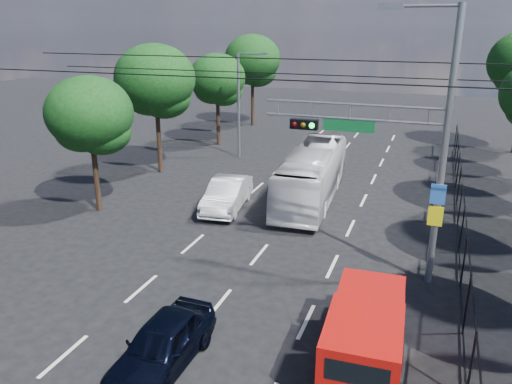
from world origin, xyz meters
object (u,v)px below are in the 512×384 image
at_px(signal_mast, 407,137).
at_px(white_van, 227,194).
at_px(navy_hatchback, 162,344).
at_px(red_pickup, 366,332).
at_px(white_bus, 312,174).

bearing_deg(signal_mast, white_van, 152.77).
height_order(signal_mast, navy_hatchback, signal_mast).
relative_size(red_pickup, white_bus, 0.54).
height_order(red_pickup, white_van, red_pickup).
bearing_deg(navy_hatchback, signal_mast, 54.40).
distance_m(signal_mast, navy_hatchback, 10.23).
distance_m(red_pickup, white_bus, 13.60).
bearing_deg(white_bus, red_pickup, -73.59).
relative_size(signal_mast, navy_hatchback, 2.35).
xyz_separation_m(red_pickup, navy_hatchback, (-5.14, -1.90, -0.35)).
height_order(red_pickup, navy_hatchback, red_pickup).
height_order(signal_mast, red_pickup, signal_mast).
bearing_deg(red_pickup, signal_mast, 87.07).
bearing_deg(signal_mast, white_bus, 124.10).
xyz_separation_m(white_bus, white_van, (-3.65, -2.87, -0.61)).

